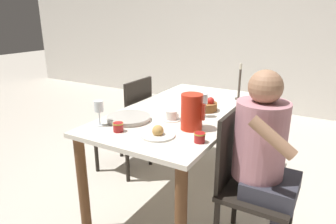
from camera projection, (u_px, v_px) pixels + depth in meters
The scene contains 16 objects.
ground_plane at pixel (182, 192), 2.57m from camera, with size 20.00×20.00×0.00m, color beige.
wall_back at pixel (268, 25), 4.39m from camera, with size 10.00×0.06×2.60m.
dining_table at pixel (183, 123), 2.37m from camera, with size 0.87×1.61×0.74m.
chair_person_side at pixel (246, 181), 1.83m from camera, with size 0.42×0.42×0.90m.
chair_opposite at pixel (129, 124), 2.79m from camera, with size 0.42×0.42×0.90m.
person_seated at pixel (265, 152), 1.73m from camera, with size 0.39×0.41×1.17m.
red_pitcher at pixel (192, 112), 1.91m from camera, with size 0.16×0.14×0.23m.
wine_glass_water at pixel (203, 100), 2.13m from camera, with size 0.06×0.06×0.17m.
wine_glass_juice at pixel (99, 108), 1.97m from camera, with size 0.06×0.06×0.17m.
teacup_near_person at pixel (172, 116), 2.10m from camera, with size 0.14×0.14×0.07m.
serving_tray at pixel (129, 118), 2.10m from camera, with size 0.31×0.31×0.03m.
bread_plate at pixel (158, 133), 1.83m from camera, with size 0.21×0.21×0.07m.
jam_jar_amber at pixel (200, 137), 1.73m from camera, with size 0.07×0.07×0.06m.
jam_jar_red at pixel (118, 127), 1.89m from camera, with size 0.07×0.07×0.06m.
fruit_bowl at pixel (205, 105), 2.31m from camera, with size 0.19×0.19×0.11m.
candlestick_tall at pixel (239, 86), 2.58m from camera, with size 0.06×0.06×0.32m.
Camera 1 is at (1.01, -1.99, 1.45)m, focal length 32.00 mm.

